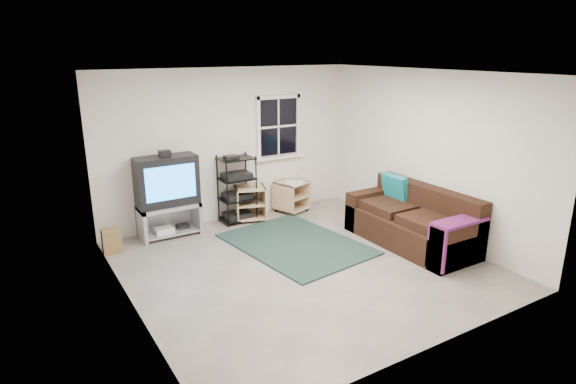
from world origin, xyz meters
TOP-DOWN VIEW (x-y plane):
  - room at (0.95, 2.27)m, footprint 4.60×4.62m
  - tv_unit at (-1.22, 2.04)m, footprint 0.95×0.47m
  - av_rack at (0.00, 2.07)m, footprint 0.58×0.42m
  - side_table_left at (0.24, 2.07)m, footprint 0.64×0.64m
  - side_table_right at (1.07, 2.05)m, footprint 0.64×0.64m
  - sofa at (1.85, -0.24)m, footprint 0.92×2.08m
  - shag_rug at (0.30, 0.65)m, footprint 1.84×2.36m
  - paper_bag at (-2.17, 1.80)m, footprint 0.27×0.19m

SIDE VIEW (x-z plane):
  - shag_rug at x=0.30m, z-range 0.00..0.03m
  - paper_bag at x=-2.17m, z-range 0.00..0.38m
  - side_table_left at x=0.24m, z-range 0.02..0.62m
  - side_table_right at x=1.07m, z-range 0.03..0.62m
  - sofa at x=1.85m, z-range -0.14..0.81m
  - av_rack at x=0.00m, z-range -0.08..1.09m
  - tv_unit at x=-1.22m, z-range 0.07..1.46m
  - room at x=0.95m, z-range -0.82..3.78m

